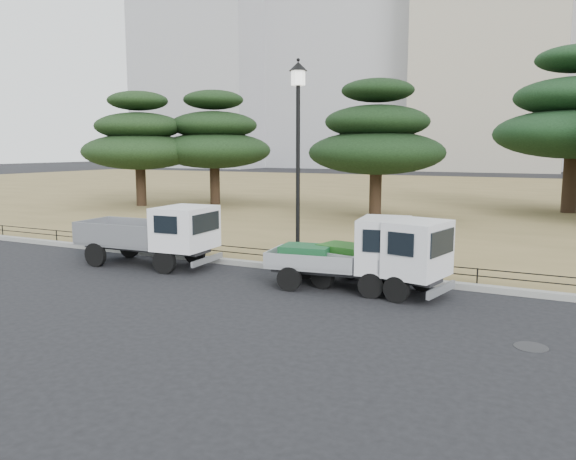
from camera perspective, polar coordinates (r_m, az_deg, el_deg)
The scene contains 14 objects.
ground at distance 14.16m, azimuth -3.63°, elevation -6.26°, with size 220.00×220.00×0.00m, color black.
lawn at distance 43.15m, azimuth 17.21°, elevation 3.31°, with size 120.00×56.00×0.15m, color olive.
curb at distance 16.38m, azimuth 0.94°, elevation -3.95°, with size 120.00×0.25×0.16m, color gray.
truck_large at distance 17.45m, azimuth -13.50°, elevation -0.24°, with size 4.35×1.92×1.86m.
truck_kei_front at distance 14.28m, azimuth 6.27°, elevation -2.38°, with size 3.67×1.92×1.86m.
truck_kei_rear at distance 14.11m, azimuth 9.80°, elevation -2.57°, with size 3.78×2.18×1.86m.
street_lamp at distance 16.34m, azimuth 1.02°, elevation 10.16°, with size 0.52×0.52×5.83m.
pipe_fence at distance 16.44m, azimuth 1.17°, elevation -2.63°, with size 38.00×0.04×0.40m.
tarp_pile at distance 20.76m, azimuth -17.14°, elevation -0.44°, with size 1.75×1.55×0.97m.
manhole at distance 11.23m, azimuth 23.46°, elevation -10.85°, with size 0.60×0.60×0.01m, color #2D2D30.
pine_west_far at distance 34.67m, azimuth -14.87°, elevation 8.81°, with size 6.65×6.65×6.72m.
pine_west_near at distance 34.77m, azimuth -7.52°, elevation 9.15°, with size 6.87×6.87×6.87m.
pine_center_left at distance 27.62m, azimuth 8.99°, elevation 9.14°, with size 6.57×6.57×6.68m.
pine_center_right at distance 33.42m, azimuth 27.13°, elevation 10.17°, with size 8.16×8.16×8.66m.
Camera 1 is at (6.90, -11.85, 3.56)m, focal length 35.00 mm.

